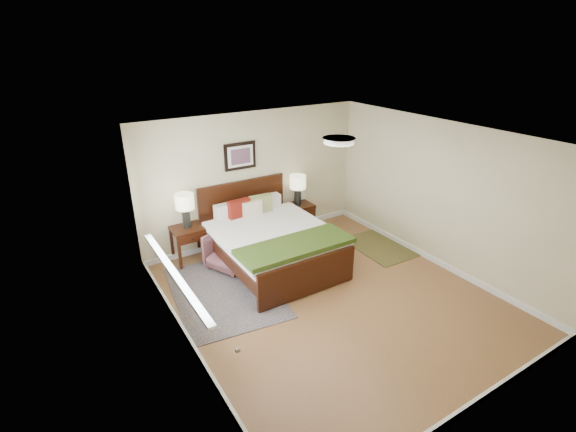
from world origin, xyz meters
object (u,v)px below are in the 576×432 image
object	(u,v)px
nightstand_right	(298,215)
lamp_right	(298,185)
lamp_left	(185,205)
armchair	(230,251)
bed	(271,236)
nightstand_left	(188,234)
rug_persian	(225,292)

from	to	relation	value
nightstand_right	lamp_right	bearing A→B (deg)	90.00
lamp_left	armchair	distance (m)	1.10
bed	nightstand_right	distance (m)	1.45
bed	armchair	xyz separation A→B (m)	(-0.65, 0.30, -0.24)
nightstand_right	armchair	xyz separation A→B (m)	(-1.78, -0.58, -0.04)
nightstand_right	lamp_right	size ratio (longest dim) A/B	0.98
lamp_left	lamp_right	distance (m)	2.30
nightstand_left	nightstand_right	xyz separation A→B (m)	(2.30, 0.01, -0.17)
nightstand_left	lamp_right	bearing A→B (deg)	0.55
lamp_right	rug_persian	world-z (taller)	lamp_right
nightstand_right	rug_persian	distance (m)	2.56
bed	armchair	size ratio (longest dim) A/B	3.23
bed	rug_persian	distance (m)	1.26
lamp_right	armchair	size ratio (longest dim) A/B	0.86
nightstand_left	nightstand_right	world-z (taller)	nightstand_left
nightstand_right	lamp_left	xyz separation A→B (m)	(-2.30, 0.01, 0.72)
armchair	nightstand_left	bearing A→B (deg)	-163.67
bed	nightstand_right	size ratio (longest dim) A/B	3.81
lamp_right	rug_persian	xyz separation A→B (m)	(-2.20, -1.27, -1.01)
nightstand_right	lamp_left	world-z (taller)	lamp_left
lamp_left	lamp_right	size ratio (longest dim) A/B	1.00
lamp_right	armchair	world-z (taller)	lamp_right
lamp_right	bed	bearing A→B (deg)	-141.58
nightstand_left	lamp_right	xyz separation A→B (m)	(2.30, 0.02, 0.49)
bed	lamp_right	bearing A→B (deg)	38.42
nightstand_left	nightstand_right	bearing A→B (deg)	0.24
lamp_left	rug_persian	bearing A→B (deg)	-85.36
rug_persian	bed	bearing A→B (deg)	26.15
nightstand_right	armchair	size ratio (longest dim) A/B	0.85
nightstand_right	armchair	world-z (taller)	armchair
lamp_left	nightstand_right	bearing A→B (deg)	-0.31
nightstand_right	rug_persian	bearing A→B (deg)	-150.20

